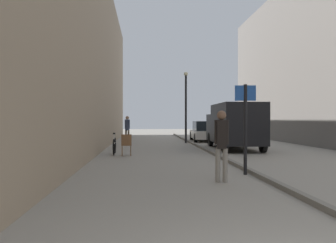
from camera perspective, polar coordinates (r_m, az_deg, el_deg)
The scene contains 11 objects.
ground_plane at distance 14.35m, azimuth 2.16°, elevation -6.00°, with size 80.00×80.00×0.00m, color gray.
building_facade_left at distance 14.95m, azimuth -17.89°, elevation 13.04°, with size 2.85×40.00×9.75m, color gray.
kerb_strip at distance 14.61m, azimuth 8.36°, elevation -5.65°, with size 0.16×40.00×0.12m, color slate.
pedestrian_main_foreground at distance 8.65m, azimuth 9.03°, elevation -3.25°, with size 0.36×0.24×1.82m.
pedestrian_mid_block at distance 22.84m, azimuth -6.90°, elevation -0.99°, with size 0.35×0.26×1.81m.
delivery_van at distance 18.31m, azimuth 11.12°, elevation -0.58°, with size 2.19×5.58×2.40m.
parked_car at distance 24.79m, azimuth 6.21°, elevation -1.65°, with size 1.98×4.27×1.45m.
street_sign_post at distance 9.95m, azimuth 12.94°, elevation 0.08°, with size 0.60×0.10×2.60m.
lamp_post at distance 22.55m, azimuth 3.04°, elevation 3.26°, with size 0.28×0.28×4.76m.
bicycle_leaning at distance 15.65m, azimuth -9.05°, elevation -4.07°, with size 0.11×1.77×0.98m.
cafe_chair_near_window at distance 14.79m, azimuth -7.04°, elevation -3.69°, with size 0.46×0.46×0.94m.
Camera 1 is at (-1.60, -2.18, 1.60)m, focal length 36.07 mm.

